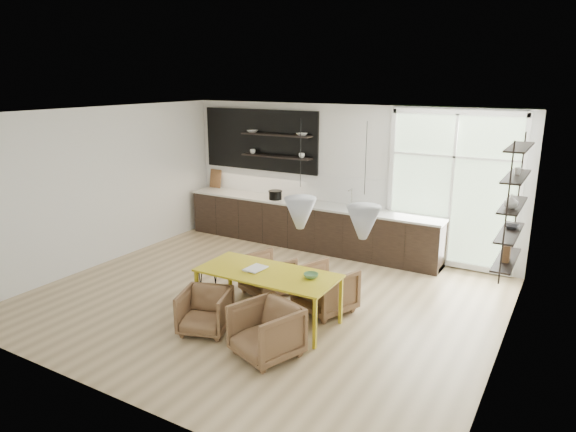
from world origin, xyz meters
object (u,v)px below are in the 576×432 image
object	(u,v)px
dining_table	(268,275)
wire_stool	(208,278)
armchair_back_right	(326,289)
armchair_front_right	(266,331)
armchair_back_left	(268,275)
armchair_front_left	(205,311)

from	to	relation	value
dining_table	wire_stool	world-z (taller)	dining_table
dining_table	armchair_back_right	size ratio (longest dim) A/B	2.64
dining_table	armchair_front_right	bearing A→B (deg)	-59.45
armchair_back_left	armchair_front_left	size ratio (longest dim) A/B	1.08
dining_table	wire_stool	size ratio (longest dim) A/B	4.23
armchair_front_left	armchair_front_right	distance (m)	1.08
armchair_front_left	armchair_front_right	xyz separation A→B (m)	(1.08, -0.13, 0.04)
armchair_front_right	wire_stool	xyz separation A→B (m)	(-1.79, 1.08, -0.04)
armchair_back_left	armchair_front_right	distance (m)	1.93
armchair_back_right	dining_table	bearing A→B (deg)	70.06
dining_table	armchair_back_right	xyz separation A→B (m)	(0.59, 0.68, -0.34)
armchair_front_right	armchair_back_left	bearing A→B (deg)	142.03
armchair_front_left	wire_stool	distance (m)	1.19
dining_table	armchair_front_left	size ratio (longest dim) A/B	3.05
armchair_front_right	wire_stool	distance (m)	2.09
dining_table	armchair_front_left	xyz separation A→B (m)	(-0.55, -0.74, -0.38)
armchair_back_right	wire_stool	size ratio (longest dim) A/B	1.60
armchair_back_right	armchair_front_right	bearing A→B (deg)	108.48
armchair_front_left	armchair_front_right	bearing A→B (deg)	-25.32
armchair_back_left	armchair_front_left	xyz separation A→B (m)	(-0.06, -1.51, -0.02)
dining_table	armchair_front_left	distance (m)	1.00
armchair_front_left	armchair_back_left	bearing A→B (deg)	69.15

